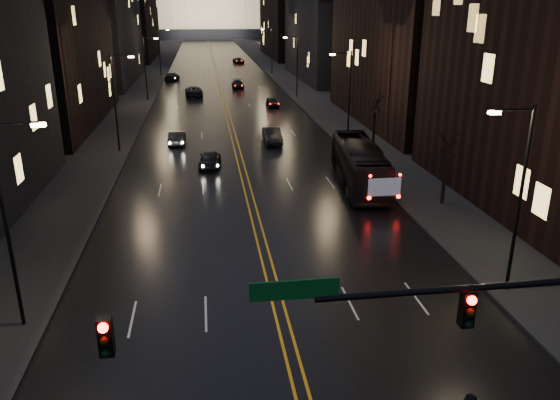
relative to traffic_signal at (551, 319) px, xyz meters
name	(u,v)px	position (x,y,z in m)	size (l,w,h in m)	color
road	(214,61)	(-5.91, 130.00, -5.09)	(20.00, 320.00, 0.02)	black
sidewalk_left	(157,62)	(-19.91, 130.00, -5.02)	(8.00, 320.00, 0.16)	black
sidewalk_right	(269,60)	(8.09, 130.00, -5.02)	(8.00, 320.00, 0.16)	black
center_line	(214,61)	(-5.91, 130.00, -5.08)	(0.62, 320.00, 0.01)	orange
building_left_far	(96,24)	(-26.91, 92.00, 4.90)	(12.00, 34.00, 20.00)	black
building_left_dist	(128,11)	(-26.91, 140.00, 6.90)	(12.00, 40.00, 24.00)	black
building_right_mid	(331,6)	(15.09, 92.00, 7.90)	(12.00, 34.00, 26.00)	black
building_right_dist	(290,14)	(15.09, 140.00, 5.90)	(12.00, 40.00, 22.00)	black
traffic_signal	(551,319)	(0.00, 0.00, 0.00)	(17.29, 0.45, 7.00)	black
streetlamp_right_near	(517,192)	(4.91, 10.00, -0.02)	(2.13, 0.25, 9.00)	black
streetlamp_left_near	(9,216)	(-16.72, 10.00, -0.02)	(2.13, 0.25, 9.00)	black
streetlamp_right_mid	(348,93)	(4.91, 40.00, -0.02)	(2.13, 0.25, 9.00)	black
streetlamp_left_mid	(116,98)	(-16.72, 40.00, -0.02)	(2.13, 0.25, 9.00)	black
streetlamp_right_far	(296,63)	(4.91, 70.00, -0.02)	(2.13, 0.25, 9.00)	black
streetlamp_left_far	(146,65)	(-16.72, 70.00, -0.02)	(2.13, 0.25, 9.00)	black
streetlamp_right_dist	(271,48)	(4.91, 100.00, -0.02)	(2.13, 0.25, 9.00)	black
streetlamp_left_dist	(160,50)	(-16.72, 100.00, -0.02)	(2.13, 0.25, 9.00)	black
tree_right_mid	(448,141)	(7.09, 22.00, -0.58)	(2.40, 2.40, 6.65)	black
tree_right_far	(375,102)	(7.09, 38.00, -0.58)	(2.40, 2.40, 6.65)	black
bus	(359,164)	(2.59, 27.11, -3.45)	(2.78, 11.87, 3.31)	black
oncoming_car_a	(210,159)	(-8.58, 33.76, -4.36)	(1.76, 4.37, 1.49)	black
oncoming_car_b	(177,138)	(-11.64, 42.23, -4.41)	(1.47, 4.21, 1.39)	black
oncoming_car_c	(194,91)	(-10.29, 73.52, -4.34)	(2.52, 5.47, 1.52)	black
oncoming_car_d	(172,77)	(-14.41, 92.56, -4.35)	(2.12, 5.21, 1.51)	black
receding_car_a	(272,136)	(-2.24, 41.64, -4.34)	(1.62, 4.64, 1.53)	black
receding_car_b	(272,102)	(0.43, 62.52, -4.47)	(1.50, 3.74, 1.27)	black
receding_car_c	(238,84)	(-3.07, 80.91, -4.41)	(1.93, 4.75, 1.38)	black
receding_car_d	(239,60)	(-0.04, 124.01, -4.44)	(2.19, 4.75, 1.32)	black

